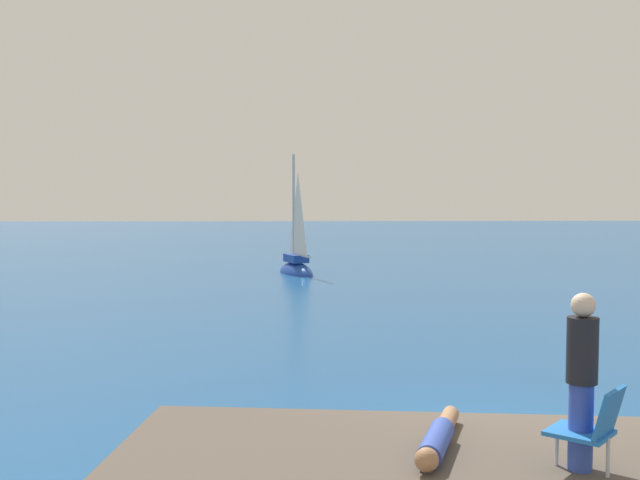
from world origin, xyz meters
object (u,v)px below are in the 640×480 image
person_standing (582,376)px  sailboat_near (296,267)px  beach_chair (592,425)px  person_sunbather (438,439)px

person_standing → sailboat_near: bearing=-64.9°
sailboat_near → beach_chair: bearing=164.9°
person_sunbather → sailboat_near: bearing=22.2°
sailboat_near → person_standing: size_ratio=3.44×
person_standing → beach_chair: 0.44m
person_sunbather → beach_chair: (1.27, -0.64, 0.33)m
sailboat_near → person_standing: 25.54m
sailboat_near → beach_chair: size_ratio=6.98×
sailboat_near → person_sunbather: bearing=162.1°
person_sunbather → beach_chair: 1.46m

